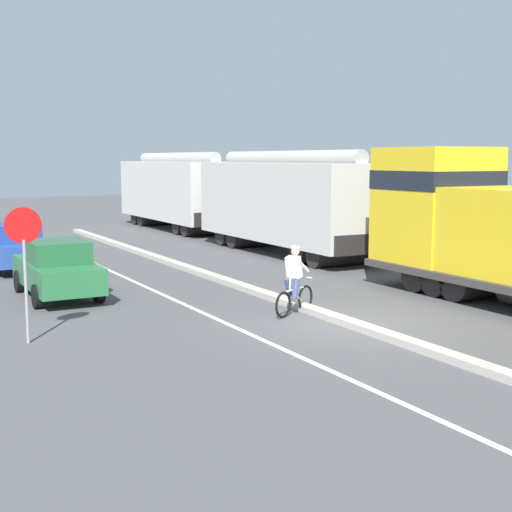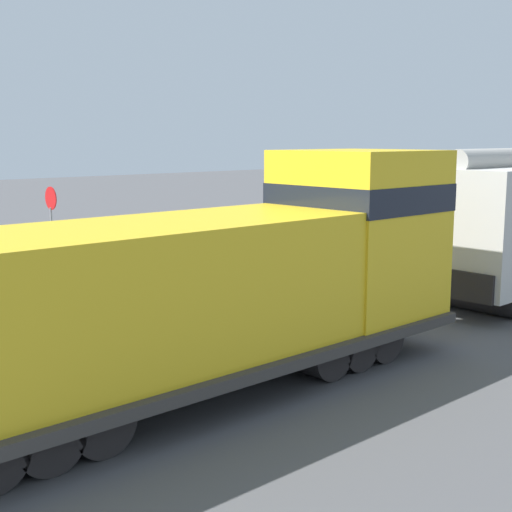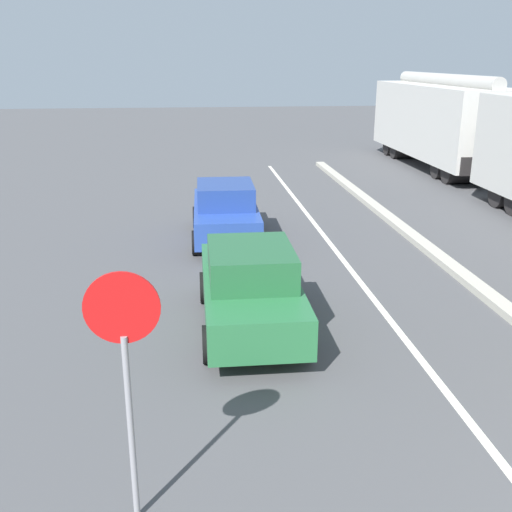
{
  "view_description": "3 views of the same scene",
  "coord_description": "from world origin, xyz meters",
  "px_view_note": "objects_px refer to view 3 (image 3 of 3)",
  "views": [
    {
      "loc": [
        -9.71,
        -13.48,
        3.88
      ],
      "look_at": [
        -1.12,
        2.18,
        1.42
      ],
      "focal_mm": 50.0,
      "sensor_mm": 36.0,
      "label": 1
    },
    {
      "loc": [
        14.81,
        -8.93,
        4.45
      ],
      "look_at": [
        2.63,
        2.14,
        1.71
      ],
      "focal_mm": 50.0,
      "sensor_mm": 36.0,
      "label": 2
    },
    {
      "loc": [
        -6.17,
        -3.79,
        4.83
      ],
      "look_at": [
        -4.78,
        8.57,
        0.71
      ],
      "focal_mm": 42.0,
      "sensor_mm": 36.0,
      "label": 3
    }
  ],
  "objects_px": {
    "hopper_car_middle": "(441,122)",
    "stop_sign": "(125,352)",
    "parked_car_blue": "(225,211)",
    "parked_car_green": "(250,287)"
  },
  "relations": [
    {
      "from": "hopper_car_middle",
      "to": "stop_sign",
      "type": "distance_m",
      "value": 24.36
    },
    {
      "from": "parked_car_blue",
      "to": "stop_sign",
      "type": "xyz_separation_m",
      "value": [
        -1.66,
        -10.51,
        1.21
      ]
    },
    {
      "from": "hopper_car_middle",
      "to": "parked_car_blue",
      "type": "bearing_deg",
      "value": -134.73
    },
    {
      "from": "parked_car_green",
      "to": "parked_car_blue",
      "type": "distance_m",
      "value": 5.77
    },
    {
      "from": "stop_sign",
      "to": "hopper_car_middle",
      "type": "bearing_deg",
      "value": 60.06
    },
    {
      "from": "hopper_car_middle",
      "to": "stop_sign",
      "type": "xyz_separation_m",
      "value": [
        -12.16,
        -21.11,
        -0.05
      ]
    },
    {
      "from": "parked_car_blue",
      "to": "stop_sign",
      "type": "relative_size",
      "value": 1.47
    },
    {
      "from": "hopper_car_middle",
      "to": "parked_car_green",
      "type": "bearing_deg",
      "value": -122.45
    },
    {
      "from": "parked_car_green",
      "to": "stop_sign",
      "type": "xyz_separation_m",
      "value": [
        -1.75,
        -4.74,
        1.21
      ]
    },
    {
      "from": "parked_car_blue",
      "to": "stop_sign",
      "type": "bearing_deg",
      "value": -98.97
    }
  ]
}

